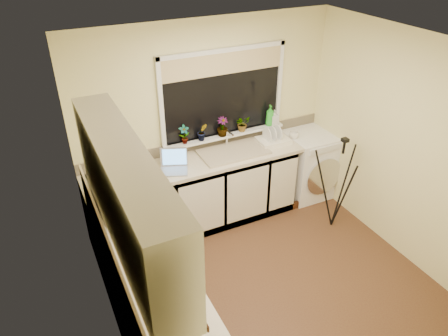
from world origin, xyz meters
TOP-DOWN VIEW (x-y plane):
  - floor at (0.00, 0.00)m, footprint 3.20×3.20m
  - ceiling at (0.00, 0.00)m, footprint 3.20×3.20m
  - wall_back at (0.00, 1.50)m, footprint 3.20×0.00m
  - wall_front at (0.00, -1.50)m, footprint 3.20×0.00m
  - wall_left at (-1.60, 0.00)m, footprint 0.00×3.00m
  - wall_right at (1.60, 0.00)m, footprint 0.00×3.00m
  - base_cabinet_back at (-0.33, 1.20)m, footprint 2.55×0.60m
  - base_cabinet_left at (-1.30, -0.30)m, footprint 0.54×2.40m
  - worktop_back at (0.00, 1.20)m, footprint 3.20×0.60m
  - worktop_left at (-1.30, -0.30)m, footprint 0.60×2.40m
  - upper_cabinet at (-1.44, -0.45)m, footprint 0.28×1.90m
  - splashback_left at (-1.59, -0.30)m, footprint 0.02×2.40m
  - splashback_back at (0.00, 1.49)m, footprint 3.20×0.02m
  - window_glass at (0.20, 1.49)m, footprint 1.50×0.02m
  - window_blind at (0.20, 1.46)m, footprint 1.50×0.02m
  - windowsill at (0.20, 1.43)m, footprint 1.60×0.14m
  - sink at (0.20, 1.20)m, footprint 0.82×0.46m
  - faucet at (0.20, 1.38)m, footprint 0.03×0.03m
  - washing_machine at (1.36, 1.19)m, footprint 0.65×0.63m
  - laptop at (-0.58, 1.16)m, footprint 0.39×0.37m
  - kettle at (-1.19, 0.50)m, footprint 0.18×0.18m
  - dish_rack at (0.77, 1.21)m, footprint 0.41×0.31m
  - tripod at (1.21, 0.43)m, footprint 0.78×0.78m
  - glass_jug at (-1.30, -0.97)m, footprint 0.12×0.12m
  - steel_jar at (-1.36, -0.33)m, footprint 0.07×0.07m
  - microwave at (-1.33, 0.71)m, footprint 0.49×0.62m
  - plant_a at (-0.34, 1.41)m, footprint 0.13×0.10m
  - plant_b at (-0.11, 1.40)m, footprint 0.13×0.11m
  - plant_c at (0.15, 1.41)m, footprint 0.14×0.14m
  - plant_d at (0.44, 1.42)m, footprint 0.19×0.17m
  - soap_bottle_green at (0.83, 1.41)m, footprint 0.13×0.13m
  - soap_bottle_clear at (0.89, 1.39)m, footprint 0.10×0.10m
  - cup_back at (1.08, 1.20)m, footprint 0.15×0.15m
  - cup_left at (-1.25, -0.51)m, footprint 0.11×0.11m

SIDE VIEW (x-z plane):
  - floor at x=0.00m, z-range 0.00..0.00m
  - base_cabinet_back at x=-0.33m, z-range 0.00..0.86m
  - base_cabinet_left at x=-1.30m, z-range 0.00..0.86m
  - washing_machine at x=1.36m, z-range 0.00..0.91m
  - tripod at x=1.21m, z-range 0.00..1.22m
  - worktop_back at x=0.00m, z-range 0.86..0.90m
  - worktop_left at x=-1.30m, z-range 0.86..0.90m
  - sink at x=0.20m, z-range 0.90..0.93m
  - dish_rack at x=0.77m, z-range 0.90..0.96m
  - cup_left at x=-1.25m, z-range 0.90..0.98m
  - cup_back at x=1.08m, z-range 0.90..1.00m
  - steel_jar at x=-1.36m, z-range 0.90..1.00m
  - laptop at x=-0.58m, z-range 0.85..1.07m
  - splashback_back at x=0.00m, z-range 0.90..1.04m
  - glass_jug at x=-1.30m, z-range 0.90..1.07m
  - kettle at x=-1.19m, z-range 0.90..1.13m
  - faucet at x=0.20m, z-range 0.90..1.14m
  - windowsill at x=0.20m, z-range 1.02..1.05m
  - microwave at x=-1.33m, z-range 0.90..1.21m
  - splashback_left at x=-1.59m, z-range 0.90..1.35m
  - plant_d at x=0.44m, z-range 1.05..1.25m
  - soap_bottle_clear at x=0.89m, z-range 1.05..1.26m
  - plant_b at x=-0.11m, z-range 1.05..1.27m
  - plant_a at x=-0.34m, z-range 1.05..1.28m
  - plant_c at x=0.15m, z-range 1.05..1.29m
  - soap_bottle_green at x=0.83m, z-range 1.05..1.32m
  - wall_back at x=0.00m, z-range -0.38..2.83m
  - wall_front at x=0.00m, z-range -0.38..2.83m
  - wall_left at x=-1.60m, z-range -0.27..2.73m
  - wall_right at x=1.60m, z-range -0.27..2.73m
  - window_glass at x=0.20m, z-range 1.05..2.05m
  - upper_cabinet at x=-1.44m, z-range 1.45..2.15m
  - window_blind at x=0.20m, z-range 1.80..2.05m
  - ceiling at x=0.00m, z-range 2.45..2.45m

